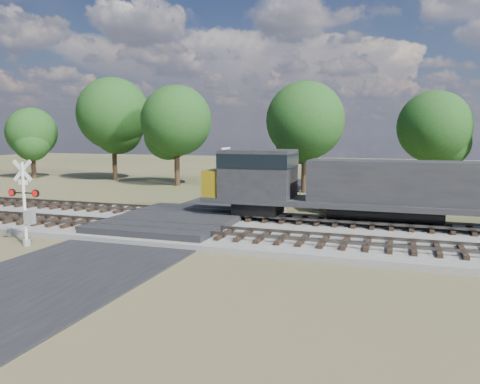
% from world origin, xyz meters
% --- Properties ---
extents(ground, '(160.00, 160.00, 0.00)m').
position_xyz_m(ground, '(0.00, 0.00, 0.00)').
color(ground, '#424A27').
rests_on(ground, ground).
extents(ballast_bed, '(140.00, 10.00, 0.30)m').
position_xyz_m(ballast_bed, '(10.00, 0.50, 0.15)').
color(ballast_bed, gray).
rests_on(ballast_bed, ground).
extents(road, '(7.00, 60.00, 0.08)m').
position_xyz_m(road, '(0.00, 0.00, 0.04)').
color(road, black).
rests_on(road, ground).
extents(crossing_panel, '(7.00, 9.00, 0.62)m').
position_xyz_m(crossing_panel, '(0.00, 0.50, 0.32)').
color(crossing_panel, '#262628').
rests_on(crossing_panel, ground).
extents(track_near, '(140.00, 2.60, 0.33)m').
position_xyz_m(track_near, '(3.12, -2.00, 0.41)').
color(track_near, black).
rests_on(track_near, ballast_bed).
extents(track_far, '(140.00, 2.60, 0.33)m').
position_xyz_m(track_far, '(3.12, 3.00, 0.41)').
color(track_far, black).
rests_on(track_far, ballast_bed).
extents(crossing_signal_near, '(1.70, 0.37, 4.21)m').
position_xyz_m(crossing_signal_near, '(-4.75, -6.01, 1.75)').
color(crossing_signal_near, silver).
rests_on(crossing_signal_near, ground).
extents(crossing_signal_far, '(1.53, 0.33, 3.81)m').
position_xyz_m(crossing_signal_far, '(4.88, 7.03, 1.58)').
color(crossing_signal_far, silver).
rests_on(crossing_signal_far, ground).
extents(equipment_shed, '(5.88, 5.88, 3.03)m').
position_xyz_m(equipment_shed, '(9.09, 9.50, 1.53)').
color(equipment_shed, '#40291B').
rests_on(equipment_shed, ground).
extents(treeline, '(76.95, 11.96, 11.76)m').
position_xyz_m(treeline, '(5.03, 21.37, 6.69)').
color(treeline, black).
rests_on(treeline, ground).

